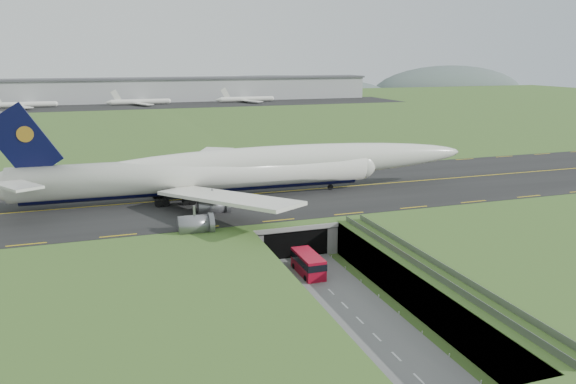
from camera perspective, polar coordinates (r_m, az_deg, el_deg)
name	(u,v)px	position (r m, az deg, el deg)	size (l,w,h in m)	color
ground	(312,274)	(94.01, 2.48, -8.36)	(900.00, 900.00, 0.00)	#3F6126
airfield_deck	(312,257)	(92.93, 2.50, -6.64)	(800.00, 800.00, 6.00)	gray
trench_road	(330,291)	(87.57, 4.28, -10.02)	(12.00, 75.00, 0.20)	slate
taxiway	(258,194)	(122.05, -3.07, -0.18)	(800.00, 44.00, 0.18)	black
tunnel_portal	(281,227)	(107.74, -0.71, -3.56)	(17.00, 22.30, 6.00)	gray
guideway	(437,278)	(81.07, 14.86, -8.46)	(3.00, 53.00, 7.05)	#A8A8A3
jumbo_jet	(236,170)	(118.38, -5.33, 2.21)	(105.01, 65.64, 21.72)	silver
shuttle_tram	(308,264)	(93.22, 2.07, -7.30)	(3.34, 8.58, 3.47)	#AB0B22
cargo_terminal	(147,90)	(382.53, -14.13, 10.05)	(320.00, 67.00, 15.60)	#B2B2B2
distant_hills	(208,101)	(521.64, -8.12, 9.19)	(700.00, 91.00, 60.00)	#526360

